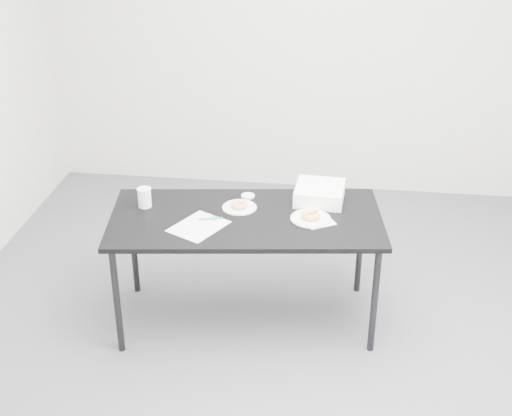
# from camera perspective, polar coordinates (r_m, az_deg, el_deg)

# --- Properties ---
(floor) EXTENTS (4.00, 4.00, 0.00)m
(floor) POSITION_cam_1_polar(r_m,az_deg,el_deg) (4.35, 1.04, -9.41)
(floor) COLOR #4B4B50
(floor) RESTS_ON ground
(wall_back) EXTENTS (4.00, 0.02, 2.70)m
(wall_back) POSITION_cam_1_polar(r_m,az_deg,el_deg) (5.62, 3.53, 14.41)
(wall_back) COLOR silver
(wall_back) RESTS_ON floor
(table) EXTENTS (1.62, 0.92, 0.70)m
(table) POSITION_cam_1_polar(r_m,az_deg,el_deg) (4.07, -0.81, -1.37)
(table) COLOR black
(table) RESTS_ON floor
(scorecard) EXTENTS (0.35, 0.37, 0.00)m
(scorecard) POSITION_cam_1_polar(r_m,az_deg,el_deg) (3.95, -4.61, -1.47)
(scorecard) COLOR white
(scorecard) RESTS_ON table
(logo_patch) EXTENTS (0.06, 0.06, 0.00)m
(logo_patch) POSITION_cam_1_polar(r_m,az_deg,el_deg) (4.02, -3.39, -0.83)
(logo_patch) COLOR green
(logo_patch) RESTS_ON scorecard
(pen) EXTENTS (0.14, 0.04, 0.01)m
(pen) POSITION_cam_1_polar(r_m,az_deg,el_deg) (4.01, -3.68, -0.85)
(pen) COLOR #0D9186
(pen) RESTS_ON scorecard
(napkin) EXTENTS (0.22, 0.22, 0.00)m
(napkin) POSITION_cam_1_polar(r_m,az_deg,el_deg) (4.01, 4.97, -1.03)
(napkin) COLOR white
(napkin) RESTS_ON table
(plate_near) EXTENTS (0.23, 0.23, 0.01)m
(plate_near) POSITION_cam_1_polar(r_m,az_deg,el_deg) (4.02, 4.39, -0.84)
(plate_near) COLOR white
(plate_near) RESTS_ON napkin
(donut_near) EXTENTS (0.14, 0.14, 0.04)m
(donut_near) POSITION_cam_1_polar(r_m,az_deg,el_deg) (4.01, 4.40, -0.58)
(donut_near) COLOR #E49648
(donut_near) RESTS_ON plate_near
(plate_far) EXTENTS (0.20, 0.20, 0.01)m
(plate_far) POSITION_cam_1_polar(r_m,az_deg,el_deg) (4.14, -1.33, 0.05)
(plate_far) COLOR white
(plate_far) RESTS_ON table
(donut_far) EXTENTS (0.12, 0.12, 0.03)m
(donut_far) POSITION_cam_1_polar(r_m,az_deg,el_deg) (4.13, -1.33, 0.27)
(donut_far) COLOR #E49648
(donut_far) RESTS_ON plate_far
(coffee_cup) EXTENTS (0.08, 0.08, 0.12)m
(coffee_cup) POSITION_cam_1_polar(r_m,az_deg,el_deg) (4.18, -8.91, 0.84)
(coffee_cup) COLOR white
(coffee_cup) RESTS_ON table
(cup_lid) EXTENTS (0.08, 0.08, 0.01)m
(cup_lid) POSITION_cam_1_polar(r_m,az_deg,el_deg) (4.27, -0.65, 0.97)
(cup_lid) COLOR white
(cup_lid) RESTS_ON table
(bakery_box) EXTENTS (0.30, 0.30, 0.09)m
(bakery_box) POSITION_cam_1_polar(r_m,az_deg,el_deg) (4.22, 5.11, 1.19)
(bakery_box) COLOR white
(bakery_box) RESTS_ON table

